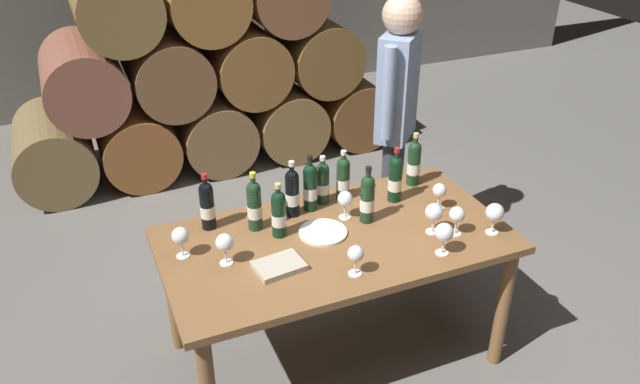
{
  "coord_description": "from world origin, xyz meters",
  "views": [
    {
      "loc": [
        -1.08,
        -2.35,
        2.49
      ],
      "look_at": [
        0.0,
        0.2,
        0.91
      ],
      "focal_mm": 35.65,
      "sensor_mm": 36.0,
      "label": 1
    }
  ],
  "objects_px": {
    "wine_glass_3": "(181,236)",
    "sommelier_presenting": "(397,107)",
    "wine_glass_5": "(444,233)",
    "wine_bottle_5": "(367,198)",
    "wine_glass_4": "(225,243)",
    "wine_bottle_0": "(292,192)",
    "wine_bottle_9": "(310,187)",
    "wine_bottle_8": "(279,213)",
    "tasting_notebook": "(279,266)",
    "wine_glass_0": "(495,213)",
    "wine_glass_7": "(457,215)",
    "wine_bottle_4": "(395,178)",
    "dining_table": "(336,252)",
    "wine_glass_6": "(434,213)",
    "wine_glass_2": "(439,191)",
    "wine_bottle_3": "(254,205)",
    "wine_bottle_1": "(414,162)",
    "wine_glass_1": "(356,255)",
    "wine_bottle_6": "(207,205)",
    "wine_bottle_2": "(343,178)",
    "wine_bottle_7": "(323,182)",
    "wine_glass_8": "(345,199)",
    "serving_plate": "(323,232)"
  },
  "relations": [
    {
      "from": "wine_bottle_9",
      "to": "wine_glass_2",
      "type": "height_order",
      "value": "wine_bottle_9"
    },
    {
      "from": "wine_bottle_5",
      "to": "wine_bottle_9",
      "type": "relative_size",
      "value": 0.98
    },
    {
      "from": "sommelier_presenting",
      "to": "wine_glass_5",
      "type": "bearing_deg",
      "value": -107.19
    },
    {
      "from": "wine_glass_5",
      "to": "wine_bottle_3",
      "type": "bearing_deg",
      "value": 143.25
    },
    {
      "from": "wine_bottle_3",
      "to": "wine_glass_1",
      "type": "bearing_deg",
      "value": -61.34
    },
    {
      "from": "wine_glass_4",
      "to": "serving_plate",
      "type": "height_order",
      "value": "wine_glass_4"
    },
    {
      "from": "wine_glass_8",
      "to": "wine_bottle_5",
      "type": "bearing_deg",
      "value": -37.5
    },
    {
      "from": "wine_glass_7",
      "to": "wine_bottle_2",
      "type": "bearing_deg",
      "value": 123.83
    },
    {
      "from": "wine_bottle_8",
      "to": "tasting_notebook",
      "type": "relative_size",
      "value": 1.31
    },
    {
      "from": "wine_bottle_2",
      "to": "wine_glass_4",
      "type": "relative_size",
      "value": 1.79
    },
    {
      "from": "wine_bottle_6",
      "to": "tasting_notebook",
      "type": "distance_m",
      "value": 0.52
    },
    {
      "from": "wine_bottle_0",
      "to": "wine_bottle_8",
      "type": "distance_m",
      "value": 0.2
    },
    {
      "from": "wine_bottle_5",
      "to": "wine_glass_3",
      "type": "height_order",
      "value": "wine_bottle_5"
    },
    {
      "from": "wine_bottle_8",
      "to": "wine_glass_0",
      "type": "bearing_deg",
      "value": -21.97
    },
    {
      "from": "wine_bottle_9",
      "to": "wine_bottle_0",
      "type": "bearing_deg",
      "value": -172.05
    },
    {
      "from": "wine_glass_8",
      "to": "wine_bottle_9",
      "type": "bearing_deg",
      "value": 131.47
    },
    {
      "from": "wine_bottle_7",
      "to": "wine_glass_0",
      "type": "height_order",
      "value": "wine_bottle_7"
    },
    {
      "from": "wine_glass_3",
      "to": "wine_bottle_9",
      "type": "bearing_deg",
      "value": 12.91
    },
    {
      "from": "wine_bottle_1",
      "to": "wine_glass_6",
      "type": "relative_size",
      "value": 1.92
    },
    {
      "from": "wine_glass_3",
      "to": "sommelier_presenting",
      "type": "relative_size",
      "value": 0.09
    },
    {
      "from": "wine_glass_1",
      "to": "wine_glass_7",
      "type": "distance_m",
      "value": 0.6
    },
    {
      "from": "wine_bottle_5",
      "to": "wine_bottle_8",
      "type": "relative_size",
      "value": 1.07
    },
    {
      "from": "wine_bottle_0",
      "to": "wine_glass_2",
      "type": "bearing_deg",
      "value": -18.5
    },
    {
      "from": "wine_bottle_4",
      "to": "wine_bottle_7",
      "type": "relative_size",
      "value": 1.14
    },
    {
      "from": "serving_plate",
      "to": "wine_bottle_9",
      "type": "bearing_deg",
      "value": 82.69
    },
    {
      "from": "wine_glass_2",
      "to": "serving_plate",
      "type": "distance_m",
      "value": 0.66
    },
    {
      "from": "wine_bottle_7",
      "to": "wine_glass_7",
      "type": "xyz_separation_m",
      "value": [
        0.48,
        -0.54,
        -0.01
      ]
    },
    {
      "from": "wine_glass_2",
      "to": "tasting_notebook",
      "type": "distance_m",
      "value": 0.97
    },
    {
      "from": "dining_table",
      "to": "wine_glass_6",
      "type": "relative_size",
      "value": 10.55
    },
    {
      "from": "wine_bottle_6",
      "to": "wine_glass_7",
      "type": "xyz_separation_m",
      "value": [
        1.1,
        -0.53,
        -0.02
      ]
    },
    {
      "from": "wine_bottle_6",
      "to": "wine_bottle_3",
      "type": "bearing_deg",
      "value": -24.78
    },
    {
      "from": "wine_bottle_2",
      "to": "wine_bottle_8",
      "type": "xyz_separation_m",
      "value": [
        -0.44,
        -0.21,
        0.0
      ]
    },
    {
      "from": "wine_bottle_6",
      "to": "wine_bottle_9",
      "type": "height_order",
      "value": "wine_bottle_9"
    },
    {
      "from": "wine_bottle_8",
      "to": "wine_glass_3",
      "type": "relative_size",
      "value": 1.83
    },
    {
      "from": "wine_bottle_6",
      "to": "wine_glass_5",
      "type": "relative_size",
      "value": 1.86
    },
    {
      "from": "wine_glass_2",
      "to": "wine_bottle_3",
      "type": "bearing_deg",
      "value": 168.36
    },
    {
      "from": "wine_glass_1",
      "to": "sommelier_presenting",
      "type": "bearing_deg",
      "value": 53.59
    },
    {
      "from": "wine_bottle_9",
      "to": "wine_glass_0",
      "type": "relative_size",
      "value": 1.92
    },
    {
      "from": "wine_bottle_5",
      "to": "wine_glass_4",
      "type": "xyz_separation_m",
      "value": [
        -0.76,
        -0.08,
        -0.02
      ]
    },
    {
      "from": "wine_glass_0",
      "to": "wine_glass_7",
      "type": "relative_size",
      "value": 1.07
    },
    {
      "from": "wine_glass_5",
      "to": "wine_glass_6",
      "type": "relative_size",
      "value": 1.01
    },
    {
      "from": "wine_bottle_5",
      "to": "wine_glass_1",
      "type": "bearing_deg",
      "value": -123.07
    },
    {
      "from": "wine_glass_0",
      "to": "wine_glass_7",
      "type": "distance_m",
      "value": 0.19
    },
    {
      "from": "wine_bottle_4",
      "to": "sommelier_presenting",
      "type": "xyz_separation_m",
      "value": [
        0.3,
        0.54,
        0.15
      ]
    },
    {
      "from": "wine_bottle_2",
      "to": "wine_glass_4",
      "type": "bearing_deg",
      "value": -155.77
    },
    {
      "from": "wine_bottle_7",
      "to": "wine_glass_7",
      "type": "bearing_deg",
      "value": -48.53
    },
    {
      "from": "wine_bottle_2",
      "to": "wine_glass_4",
      "type": "height_order",
      "value": "wine_bottle_2"
    },
    {
      "from": "wine_bottle_3",
      "to": "wine_glass_1",
      "type": "relative_size",
      "value": 2.1
    },
    {
      "from": "wine_bottle_0",
      "to": "wine_glass_3",
      "type": "bearing_deg",
      "value": -166.26
    },
    {
      "from": "serving_plate",
      "to": "wine_glass_7",
      "type": "bearing_deg",
      "value": -23.23
    }
  ]
}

